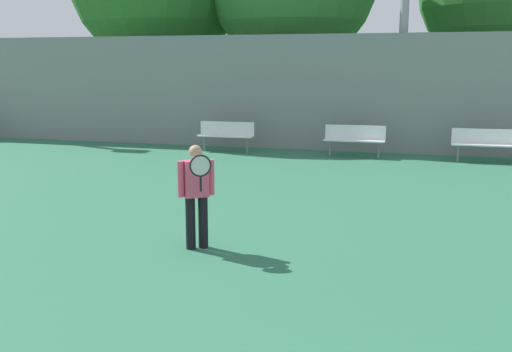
# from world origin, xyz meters

# --- Properties ---
(tennis_player) EXTENTS (0.53, 0.51, 1.52)m
(tennis_player) POSITION_xyz_m (-1.10, 6.76, 0.85)
(tennis_player) COLOR black
(tennis_player) RESTS_ON ground_plane
(bench_courtside_near) EXTENTS (1.73, 0.40, 0.90)m
(bench_courtside_near) POSITION_xyz_m (0.09, 16.12, 0.57)
(bench_courtside_near) COLOR white
(bench_courtside_near) RESTS_ON ground_plane
(bench_adjacent_court) EXTENTS (1.89, 0.40, 0.90)m
(bench_adjacent_court) POSITION_xyz_m (3.68, 16.12, 0.57)
(bench_adjacent_court) COLOR white
(bench_adjacent_court) RESTS_ON ground_plane
(bench_by_gate) EXTENTS (1.71, 0.40, 0.90)m
(bench_by_gate) POSITION_xyz_m (-3.80, 16.12, 0.57)
(bench_by_gate) COLOR white
(bench_by_gate) RESTS_ON ground_plane
(back_fence) EXTENTS (34.98, 0.06, 3.52)m
(back_fence) POSITION_xyz_m (0.00, 17.12, 1.76)
(back_fence) COLOR gray
(back_fence) RESTS_ON ground_plane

